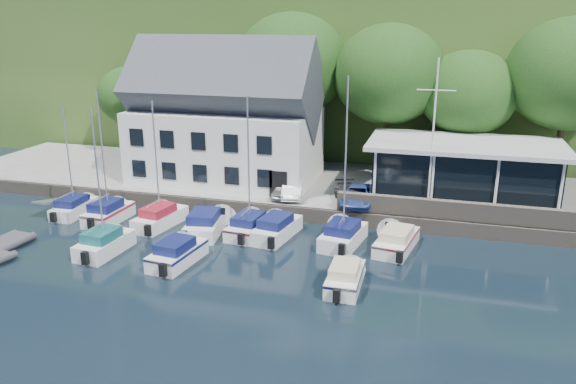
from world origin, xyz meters
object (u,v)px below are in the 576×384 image
boat_r1_5 (277,226)px  boat_r2_1 (98,177)px  car_white (293,188)px  car_dgrey (349,194)px  boat_r2_2 (177,251)px  boat_r1_4 (249,170)px  harbor_building (226,124)px  dinghy_0 (6,242)px  club_pavilion (463,171)px  boat_r1_2 (156,160)px  boat_r1_6 (345,172)px  boat_r1_7 (397,238)px  boat_r1_3 (206,222)px  boat_r1_0 (68,157)px  boat_r1_1 (103,155)px  flagpole (433,137)px  car_blue (357,194)px  car_silver (284,189)px

boat_r1_5 → boat_r2_1: bearing=-141.3°
car_white → car_dgrey: 4.12m
boat_r2_2 → boat_r1_4: bearing=72.0°
harbor_building → dinghy_0: harbor_building is taller
club_pavilion → boat_r1_2: boat_r1_2 is taller
boat_r1_6 → boat_r2_1: bearing=-150.3°
harbor_building → boat_r1_6: bearing=-38.3°
club_pavilion → boat_r1_7: size_ratio=2.13×
boat_r1_3 → boat_r1_4: (2.81, 0.55, 3.53)m
boat_r1_0 → boat_r1_1: (3.10, -0.54, 0.51)m
car_white → boat_r1_1: boat_r1_1 is taller
flagpole → boat_r1_3: 15.59m
car_white → boat_r2_1: (-8.54, -10.60, 3.02)m
car_dgrey → boat_r1_6: size_ratio=0.45×
boat_r1_7 → harbor_building: bearing=158.3°
boat_r1_6 → boat_r1_3: bearing=-168.5°
boat_r1_5 → car_white: bearing=103.6°
car_dgrey → flagpole: 6.91m
club_pavilion → car_white: 12.05m
club_pavilion → boat_r1_5: club_pavilion is taller
club_pavilion → flagpole: bearing=-123.9°
boat_r1_5 → dinghy_0: bearing=-149.3°
harbor_building → boat_r1_7: (14.28, -8.60, -4.66)m
harbor_building → car_white: 8.07m
boat_r1_5 → club_pavilion: bearing=45.1°
boat_r1_4 → boat_r1_6: size_ratio=0.93×
car_blue → boat_r1_5: 6.65m
car_white → boat_r1_4: (-1.36, -5.37, 2.63)m
boat_r1_2 → dinghy_0: boat_r1_2 is taller
car_silver → boat_r1_2: bearing=-144.2°
flagpole → boat_r1_0: flagpole is taller
car_dgrey → car_blue: size_ratio=1.02×
harbor_building → boat_r1_7: 17.31m
flagpole → boat_r2_1: flagpole is taller
car_blue → boat_r1_4: boat_r1_4 is taller
car_white → car_blue: bearing=-16.6°
boat_r2_1 → dinghy_0: size_ratio=2.94×
dinghy_0 → boat_r1_6: bearing=21.9°
boat_r1_5 → boat_r2_2: bearing=-119.7°
car_dgrey → flagpole: (5.34, -0.16, 4.38)m
boat_r1_0 → boat_r1_4: bearing=-3.4°
harbor_building → boat_r1_7: harbor_building is taller
boat_r1_0 → boat_r1_3: boat_r1_0 is taller
flagpole → boat_r2_2: 17.57m
car_blue → boat_r2_2: size_ratio=0.71×
boat_r1_3 → boat_r2_1: boat_r2_1 is taller
boat_r1_6 → boat_r1_4: bearing=-172.3°
harbor_building → boat_r1_4: (5.00, -8.67, -1.07)m
car_silver → boat_r1_1: bearing=-154.5°
boat_r1_4 → dinghy_0: size_ratio=2.69×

